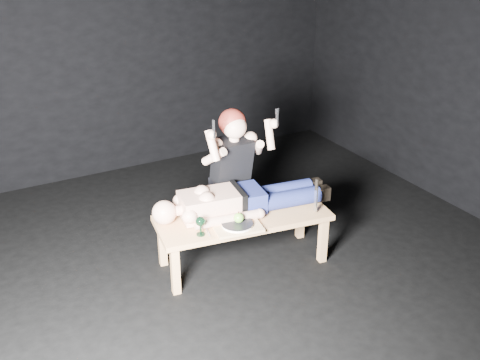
{
  "coord_description": "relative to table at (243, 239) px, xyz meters",
  "views": [
    {
      "loc": [
        -1.84,
        -3.4,
        2.68
      ],
      "look_at": [
        0.13,
        0.18,
        0.75
      ],
      "focal_mm": 42.48,
      "sensor_mm": 36.0,
      "label": 1
    }
  ],
  "objects": [
    {
      "name": "ground",
      "position": [
        -0.13,
        -0.13,
        -0.23
      ],
      "size": [
        5.0,
        5.0,
        0.0
      ],
      "primitive_type": "plane",
      "color": "black",
      "rests_on": "ground"
    },
    {
      "name": "back_wall",
      "position": [
        -0.13,
        2.37,
        1.27
      ],
      "size": [
        5.0,
        0.0,
        5.0
      ],
      "primitive_type": "plane",
      "rotation": [
        1.57,
        0.0,
        0.0
      ],
      "color": "black",
      "rests_on": "ground"
    },
    {
      "name": "table",
      "position": [
        0.0,
        0.0,
        0.0
      ],
      "size": [
        1.47,
        0.72,
        0.45
      ],
      "primitive_type": "cube",
      "rotation": [
        0.0,
        0.0,
        -0.14
      ],
      "color": "tan",
      "rests_on": "ground"
    },
    {
      "name": "lying_man",
      "position": [
        0.05,
        0.09,
        0.35
      ],
      "size": [
        1.37,
        0.59,
        0.25
      ],
      "primitive_type": null,
      "rotation": [
        0.0,
        0.0,
        -0.14
      ],
      "color": "#D2A28C",
      "rests_on": "table"
    },
    {
      "name": "kneeling_woman",
      "position": [
        0.09,
        0.43,
        0.42
      ],
      "size": [
        0.7,
        0.78,
        1.28
      ],
      "primitive_type": null,
      "rotation": [
        0.0,
        0.0,
        -0.02
      ],
      "color": "black",
      "rests_on": "ground"
    },
    {
      "name": "serving_tray",
      "position": [
        -0.13,
        -0.15,
        0.24
      ],
      "size": [
        0.41,
        0.33,
        0.02
      ],
      "primitive_type": "cube",
      "rotation": [
        0.0,
        0.0,
        -0.18
      ],
      "color": "tan",
      "rests_on": "table"
    },
    {
      "name": "plate",
      "position": [
        -0.13,
        -0.15,
        0.26
      ],
      "size": [
        0.28,
        0.28,
        0.02
      ],
      "primitive_type": "cylinder",
      "rotation": [
        0.0,
        0.0,
        -0.18
      ],
      "color": "white",
      "rests_on": "serving_tray"
    },
    {
      "name": "apple",
      "position": [
        -0.12,
        -0.14,
        0.31
      ],
      "size": [
        0.08,
        0.08,
        0.08
      ],
      "primitive_type": "sphere",
      "color": "#48A225",
      "rests_on": "plate"
    },
    {
      "name": "goblet",
      "position": [
        -0.43,
        -0.11,
        0.3
      ],
      "size": [
        0.09,
        0.09,
        0.16
      ],
      "primitive_type": null,
      "rotation": [
        0.0,
        0.0,
        -0.14
      ],
      "color": "black",
      "rests_on": "table"
    },
    {
      "name": "fork_flat",
      "position": [
        -0.36,
        -0.1,
        0.23
      ],
      "size": [
        0.05,
        0.15,
        0.01
      ],
      "primitive_type": "cube",
      "rotation": [
        0.0,
        0.0,
        -0.24
      ],
      "color": "#B2B2B7",
      "rests_on": "table"
    },
    {
      "name": "knife_flat",
      "position": [
        0.0,
        -0.16,
        0.23
      ],
      "size": [
        0.04,
        0.15,
        0.01
      ],
      "primitive_type": "cube",
      "rotation": [
        0.0,
        0.0,
        -0.21
      ],
      "color": "#B2B2B7",
      "rests_on": "table"
    },
    {
      "name": "spoon_flat",
      "position": [
        -0.03,
        -0.08,
        0.23
      ],
      "size": [
        0.08,
        0.14,
        0.01
      ],
      "primitive_type": "cube",
      "rotation": [
        0.0,
        0.0,
        0.51
      ],
      "color": "#B2B2B7",
      "rests_on": "table"
    },
    {
      "name": "carving_knife",
      "position": [
        0.55,
        -0.24,
        0.38
      ],
      "size": [
        0.04,
        0.05,
        0.3
      ],
      "primitive_type": null,
      "rotation": [
        0.0,
        0.0,
        -0.14
      ],
      "color": "#B2B2B7",
      "rests_on": "table"
    }
  ]
}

